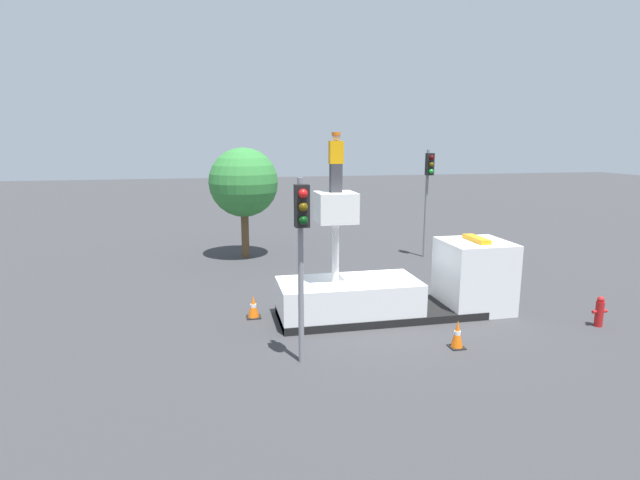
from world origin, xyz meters
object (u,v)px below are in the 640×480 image
object	(u,v)px
bucket_truck	(402,287)
fire_hydrant	(599,312)
worker	(336,162)
traffic_light_pole	(302,235)
traffic_cone_rear	(253,307)
traffic_light_across	(428,182)
tree_left_bg	(244,183)
traffic_cone_curbside	(457,335)

from	to	relation	value
bucket_truck	fire_hydrant	xyz separation A→B (m)	(5.43, -2.20, -0.45)
bucket_truck	fire_hydrant	distance (m)	5.88
worker	traffic_light_pole	size ratio (longest dim) A/B	0.38
traffic_cone_rear	traffic_light_across	bearing A→B (deg)	37.01
fire_hydrant	bucket_truck	bearing A→B (deg)	158.00
worker	tree_left_bg	distance (m)	9.44
bucket_truck	tree_left_bg	world-z (taller)	tree_left_bg
traffic_light_pole	traffic_cone_rear	size ratio (longest dim) A/B	6.51
traffic_cone_rear	fire_hydrant	bearing A→B (deg)	-16.05
worker	traffic_light_pole	bearing A→B (deg)	-117.96
fire_hydrant	worker	bearing A→B (deg)	163.94
bucket_truck	traffic_cone_rear	bearing A→B (deg)	171.35
worker	tree_left_bg	world-z (taller)	worker
traffic_cone_rear	tree_left_bg	bearing A→B (deg)	88.02
traffic_cone_curbside	traffic_light_pole	bearing A→B (deg)	-178.28
traffic_light_pole	traffic_cone_curbside	size ratio (longest dim) A/B	5.99
bucket_truck	worker	distance (m)	4.52
traffic_cone_curbside	tree_left_bg	bearing A→B (deg)	112.45
fire_hydrant	tree_left_bg	bearing A→B (deg)	131.02
bucket_truck	traffic_light_across	size ratio (longest dim) A/B	1.48
worker	traffic_light_pole	world-z (taller)	worker
bucket_truck	traffic_light_pole	world-z (taller)	traffic_light_pole
traffic_cone_rear	traffic_light_pole	bearing A→B (deg)	-75.45
traffic_light_across	traffic_cone_rear	distance (m)	11.32
traffic_cone_curbside	worker	bearing A→B (deg)	134.38
traffic_cone_curbside	tree_left_bg	xyz separation A→B (m)	(-4.90, 11.86, 3.17)
worker	traffic_cone_curbside	xyz separation A→B (m)	(2.71, -2.77, -4.49)
bucket_truck	traffic_cone_rear	distance (m)	4.76
fire_hydrant	traffic_cone_rear	bearing A→B (deg)	163.95
traffic_light_across	worker	bearing A→B (deg)	-130.51
traffic_light_across	traffic_cone_curbside	xyz separation A→B (m)	(-3.47, -10.01, -3.21)
traffic_light_pole	traffic_cone_curbside	distance (m)	5.16
traffic_cone_rear	bucket_truck	bearing A→B (deg)	-8.65
traffic_light_pole	traffic_cone_curbside	bearing A→B (deg)	1.72
worker	tree_left_bg	xyz separation A→B (m)	(-2.19, 9.08, -1.32)
traffic_light_across	fire_hydrant	size ratio (longest dim) A/B	5.40
bucket_truck	traffic_cone_curbside	size ratio (longest dim) A/B	9.64
tree_left_bg	traffic_cone_rear	bearing A→B (deg)	-91.98
fire_hydrant	traffic_cone_curbside	world-z (taller)	fire_hydrant
traffic_light_across	traffic_cone_curbside	world-z (taller)	traffic_light_across
traffic_light_pole	traffic_cone_curbside	world-z (taller)	traffic_light_pole
worker	traffic_light_across	bearing A→B (deg)	49.49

